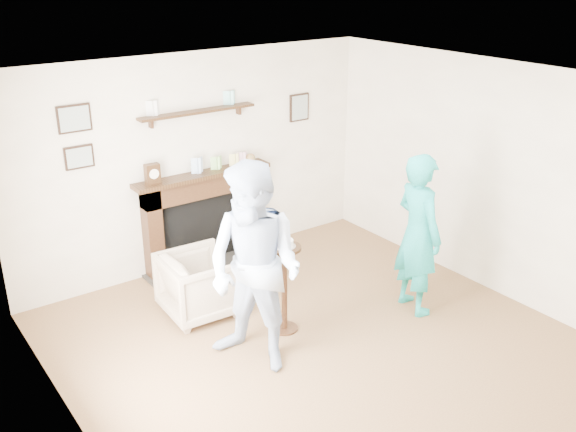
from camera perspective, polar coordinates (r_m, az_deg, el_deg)
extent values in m
plane|color=brown|center=(6.13, 4.00, -12.21)|extent=(5.00, 5.00, 0.00)
cube|color=beige|center=(7.48, -8.06, 4.79)|extent=(4.50, 0.04, 2.50)
cube|color=beige|center=(4.55, -18.17, -7.98)|extent=(0.04, 5.00, 2.50)
cube|color=beige|center=(7.10, 18.44, 2.89)|extent=(0.04, 5.00, 2.50)
cube|color=white|center=(5.15, 4.75, 11.42)|extent=(4.50, 5.00, 0.04)
cube|color=black|center=(7.37, -11.91, -1.55)|extent=(0.18, 0.20, 1.10)
cube|color=black|center=(7.94, -3.26, 0.66)|extent=(0.18, 0.20, 1.10)
cube|color=black|center=(7.48, -7.58, 2.64)|extent=(1.50, 0.20, 0.24)
cube|color=black|center=(7.74, -7.63, -1.07)|extent=(1.14, 0.06, 0.86)
cube|color=#302D2A|center=(7.76, -6.80, -4.34)|extent=(1.60, 0.44, 0.03)
cube|color=black|center=(7.41, -7.53, 3.63)|extent=(1.68, 0.26, 0.05)
cube|color=black|center=(7.26, -8.02, 9.17)|extent=(1.40, 0.15, 0.03)
cube|color=black|center=(6.79, -18.48, 8.22)|extent=(0.34, 0.03, 0.28)
cube|color=black|center=(6.89, -18.08, 5.00)|extent=(0.30, 0.03, 0.24)
cube|color=black|center=(8.10, 1.00, 9.63)|extent=(0.28, 0.03, 0.34)
cube|color=black|center=(7.11, -11.96, 3.69)|extent=(0.16, 0.09, 0.22)
cylinder|color=white|center=(7.07, -11.81, 3.67)|extent=(0.11, 0.01, 0.11)
sphere|color=green|center=(7.69, -3.37, 5.14)|extent=(0.12, 0.12, 0.12)
imported|color=tan|center=(6.82, -7.71, -8.51)|extent=(0.77, 0.75, 0.66)
imported|color=#CBDCFF|center=(6.03, -2.80, -12.80)|extent=(1.02, 1.13, 1.90)
imported|color=#1EAC9F|center=(6.98, 10.96, -7.95)|extent=(0.49, 0.67, 1.69)
cylinder|color=black|center=(6.48, -0.32, -9.94)|extent=(0.27, 0.27, 0.02)
cylinder|color=black|center=(6.26, -0.32, -6.53)|extent=(0.06, 0.06, 0.86)
cylinder|color=black|center=(6.06, -0.33, -2.85)|extent=(0.32, 0.32, 0.03)
cylinder|color=silver|center=(6.05, -0.33, -2.71)|extent=(0.22, 0.22, 0.01)
cylinder|color=white|center=(6.04, -0.33, -2.42)|extent=(0.17, 0.17, 0.06)
cylinder|color=beige|center=(6.02, -0.34, -1.94)|extent=(0.01, 0.01, 0.05)
sphere|color=orange|center=(6.00, -0.34, -1.66)|extent=(0.02, 0.02, 0.02)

